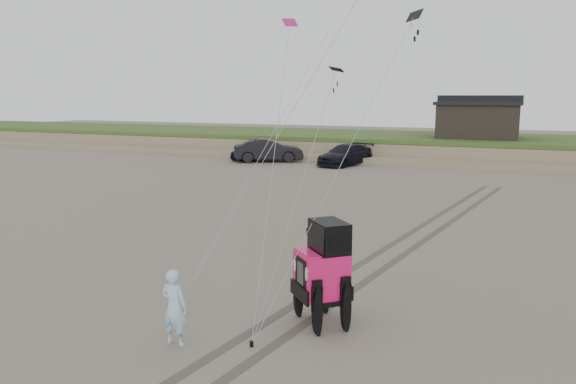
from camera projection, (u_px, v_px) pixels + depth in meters
name	position (u px, v px, depth m)	size (l,w,h in m)	color
ground	(230.00, 329.00, 12.35)	(160.00, 160.00, 0.00)	#6B6054
dune_ridge	(452.00, 148.00, 46.16)	(160.00, 14.25, 1.73)	#7A6B54
cabin	(479.00, 119.00, 44.52)	(6.40, 5.40, 3.35)	black
truck_a	(251.00, 150.00, 44.90)	(1.73, 4.30, 1.46)	black
truck_b	(268.00, 150.00, 43.27)	(1.85, 5.30, 1.75)	black
truck_c	(345.00, 155.00, 41.15)	(2.13, 5.25, 1.52)	black
jeep	(321.00, 284.00, 12.50)	(2.18, 5.05, 1.88)	#EC1765
man	(174.00, 307.00, 11.46)	(0.59, 0.39, 1.62)	#96BCE9
stake_main	(175.00, 311.00, 13.23)	(0.08, 0.08, 0.12)	black
stake_aux	(252.00, 344.00, 11.48)	(0.08, 0.08, 0.12)	black
tire_tracks	(399.00, 249.00, 18.81)	(5.22, 29.74, 0.01)	#4C443D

